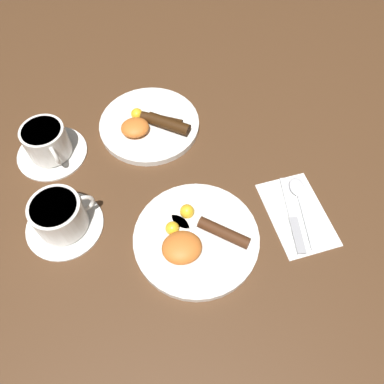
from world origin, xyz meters
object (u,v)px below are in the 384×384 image
Objects in this scene: breakfast_plate_near at (194,238)px; knife at (293,218)px; breakfast_plate_far at (149,124)px; teacup_near at (60,217)px; teacup_far at (48,144)px; spoon at (299,194)px.

breakfast_plate_near is 1.40× the size of knife.
knife is at bearing -50.13° from breakfast_plate_far.
breakfast_plate_far is 1.53× the size of teacup_near.
teacup_near is at bearing -82.19° from teacup_far.
breakfast_plate_far is 1.51× the size of teacup_far.
teacup_near reaches higher than spoon.
breakfast_plate_near is 0.26m from teacup_near.
knife is at bearing 2.07° from breakfast_plate_near.
knife is 1.05× the size of spoon.
breakfast_plate_near is 0.31m from breakfast_plate_far.
teacup_near is (-0.25, 0.08, 0.02)m from breakfast_plate_near.
breakfast_plate_near is 1.47× the size of spoon.
teacup_far reaches higher than knife.
breakfast_plate_far is at bearing 9.13° from teacup_far.
knife is 0.06m from spoon.
knife is at bearing -29.00° from teacup_far.
knife is (0.47, -0.26, -0.03)m from teacup_far.
teacup_near is (-0.20, -0.23, 0.02)m from breakfast_plate_far.
breakfast_plate_far reaches higher than knife.
teacup_far is 0.55m from spoon.
breakfast_plate_near reaches higher than breakfast_plate_far.
teacup_near is at bearing 161.77° from breakfast_plate_near.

